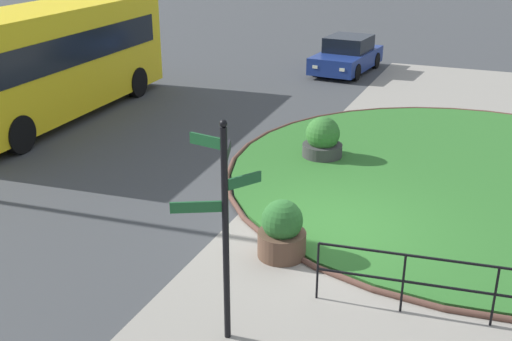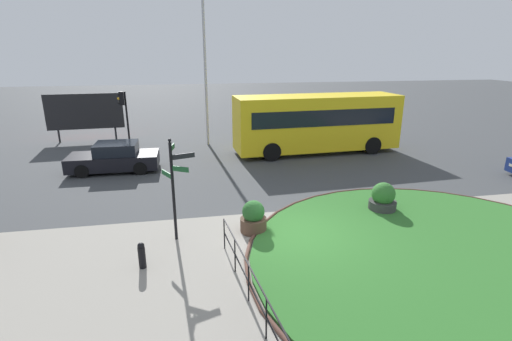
{
  "view_description": "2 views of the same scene",
  "coord_description": "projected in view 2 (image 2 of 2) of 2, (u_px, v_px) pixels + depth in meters",
  "views": [
    {
      "loc": [
        -10.29,
        -2.73,
        5.47
      ],
      "look_at": [
        -0.58,
        1.31,
        1.28
      ],
      "focal_mm": 43.25,
      "sensor_mm": 36.0,
      "label": 1
    },
    {
      "loc": [
        -3.22,
        -10.46,
        5.65
      ],
      "look_at": [
        -0.92,
        1.85,
        1.68
      ],
      "focal_mm": 26.45,
      "sensor_mm": 36.0,
      "label": 2
    }
  ],
  "objects": [
    {
      "name": "ground",
      "position": [
        295.0,
        236.0,
        12.07
      ],
      "size": [
        120.0,
        120.0,
        0.0
      ],
      "primitive_type": "plane",
      "color": "#3D3F42"
    },
    {
      "name": "railing_grass_edge",
      "position": [
        249.0,
        277.0,
        8.71
      ],
      "size": [
        0.63,
        5.17,
        1.01
      ],
      "rotation": [
        0.0,
        0.0,
        4.83
      ],
      "color": "black",
      "rests_on": "ground"
    },
    {
      "name": "bus_yellow",
      "position": [
        317.0,
        122.0,
        21.57
      ],
      "size": [
        9.51,
        2.98,
        3.28
      ],
      "rotation": [
        0.0,
        0.0,
        0.05
      ],
      "color": "yellow",
      "rests_on": "ground"
    },
    {
      "name": "bollard_foreground",
      "position": [
        142.0,
        255.0,
        10.16
      ],
      "size": [
        0.2,
        0.2,
        0.77
      ],
      "color": "black",
      "rests_on": "ground"
    },
    {
      "name": "billboard_left",
      "position": [
        85.0,
        112.0,
        24.2
      ],
      "size": [
        4.71,
        0.43,
        3.08
      ],
      "rotation": [
        0.0,
        0.0,
        0.06
      ],
      "color": "black",
      "rests_on": "ground"
    },
    {
      "name": "signpost_directional",
      "position": [
        174.0,
        182.0,
        11.31
      ],
      "size": [
        1.04,
        0.96,
        3.25
      ],
      "color": "black",
      "rests_on": "ground"
    },
    {
      "name": "grass_island",
      "position": [
        450.0,
        261.0,
        10.55
      ],
      "size": [
        11.25,
        11.25,
        0.1
      ],
      "primitive_type": "cylinder",
      "color": "#2D6B28",
      "rests_on": "ground"
    },
    {
      "name": "planter_near_signpost",
      "position": [
        253.0,
        218.0,
        12.21
      ],
      "size": [
        0.86,
        0.86,
        1.08
      ],
      "color": "brown",
      "rests_on": "ground"
    },
    {
      "name": "sidewalk_paving",
      "position": [
        316.0,
        270.0,
        10.16
      ],
      "size": [
        32.0,
        7.93,
        0.02
      ],
      "primitive_type": "cube",
      "color": "gray",
      "rests_on": "ground"
    },
    {
      "name": "lamppost_tall",
      "position": [
        205.0,
        67.0,
        22.56
      ],
      "size": [
        0.32,
        0.32,
        8.85
      ],
      "color": "#B7B7BC",
      "rests_on": "ground"
    },
    {
      "name": "car_near_lane",
      "position": [
        115.0,
        158.0,
        18.45
      ],
      "size": [
        4.26,
        1.91,
        1.41
      ],
      "rotation": [
        0.0,
        0.0,
        3.14
      ],
      "color": "black",
      "rests_on": "ground"
    },
    {
      "name": "traffic_light_near",
      "position": [
        123.0,
        107.0,
        22.11
      ],
      "size": [
        0.48,
        0.32,
        3.42
      ],
      "rotation": [
        0.0,
        0.0,
        3.42
      ],
      "color": "black",
      "rests_on": "ground"
    },
    {
      "name": "grass_kerb_ring",
      "position": [
        450.0,
        260.0,
        10.55
      ],
      "size": [
        11.56,
        11.56,
        0.11
      ],
      "primitive_type": "torus",
      "color": "brown",
      "rests_on": "ground"
    },
    {
      "name": "planter_kerbside",
      "position": [
        383.0,
        199.0,
        13.8
      ],
      "size": [
        1.0,
        1.0,
        1.1
      ],
      "color": "#383838",
      "rests_on": "ground"
    }
  ]
}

